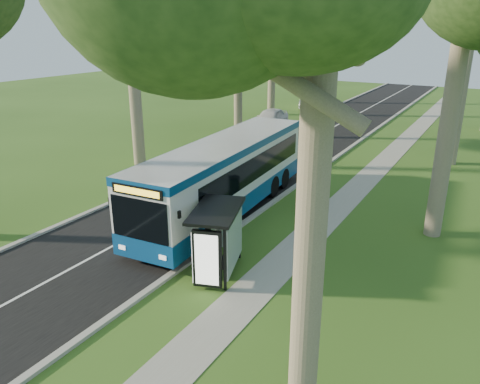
{
  "coord_description": "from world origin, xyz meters",
  "views": [
    {
      "loc": [
        9.42,
        -13.88,
        8.45
      ],
      "look_at": [
        -0.06,
        2.69,
        1.6
      ],
      "focal_mm": 35.0,
      "sensor_mm": 36.0,
      "label": 1
    }
  ],
  "objects_px": {
    "bus_stop_sign": "(218,229)",
    "car_white": "(270,118)",
    "bus": "(225,177)",
    "bus_shelter": "(214,233)",
    "car_silver": "(307,101)",
    "litter_bin": "(307,198)"
  },
  "relations": [
    {
      "from": "bus",
      "to": "car_white",
      "type": "xyz_separation_m",
      "value": [
        -6.72,
        18.38,
        -0.93
      ]
    },
    {
      "from": "bus",
      "to": "bus_shelter",
      "type": "distance_m",
      "value": 6.15
    },
    {
      "from": "bus_stop_sign",
      "to": "car_white",
      "type": "relative_size",
      "value": 0.48
    },
    {
      "from": "litter_bin",
      "to": "car_silver",
      "type": "relative_size",
      "value": 0.26
    },
    {
      "from": "car_white",
      "to": "car_silver",
      "type": "relative_size",
      "value": 1.2
    },
    {
      "from": "bus_stop_sign",
      "to": "litter_bin",
      "type": "relative_size",
      "value": 2.27
    },
    {
      "from": "bus",
      "to": "litter_bin",
      "type": "relative_size",
      "value": 12.46
    },
    {
      "from": "bus_stop_sign",
      "to": "car_white",
      "type": "xyz_separation_m",
      "value": [
        -9.28,
        23.04,
        -0.65
      ]
    },
    {
      "from": "bus_stop_sign",
      "to": "bus_shelter",
      "type": "relative_size",
      "value": 0.74
    },
    {
      "from": "bus_stop_sign",
      "to": "car_white",
      "type": "distance_m",
      "value": 24.84
    },
    {
      "from": "car_silver",
      "to": "litter_bin",
      "type": "bearing_deg",
      "value": -84.1
    },
    {
      "from": "bus_shelter",
      "to": "car_silver",
      "type": "distance_m",
      "value": 36.93
    },
    {
      "from": "bus_shelter",
      "to": "car_silver",
      "type": "xyz_separation_m",
      "value": [
        -10.8,
        35.3,
        -1.04
      ]
    },
    {
      "from": "bus_shelter",
      "to": "car_silver",
      "type": "height_order",
      "value": "bus_shelter"
    },
    {
      "from": "bus_stop_sign",
      "to": "bus",
      "type": "bearing_deg",
      "value": 126.05
    },
    {
      "from": "bus_stop_sign",
      "to": "car_white",
      "type": "bearing_deg",
      "value": 119.15
    },
    {
      "from": "car_white",
      "to": "car_silver",
      "type": "bearing_deg",
      "value": 91.52
    },
    {
      "from": "bus",
      "to": "car_white",
      "type": "height_order",
      "value": "bus"
    },
    {
      "from": "car_white",
      "to": "bus_shelter",
      "type": "bearing_deg",
      "value": -72.47
    },
    {
      "from": "bus",
      "to": "car_white",
      "type": "relative_size",
      "value": 2.66
    },
    {
      "from": "bus",
      "to": "litter_bin",
      "type": "height_order",
      "value": "bus"
    },
    {
      "from": "bus_stop_sign",
      "to": "bus_shelter",
      "type": "height_order",
      "value": "bus_shelter"
    }
  ]
}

